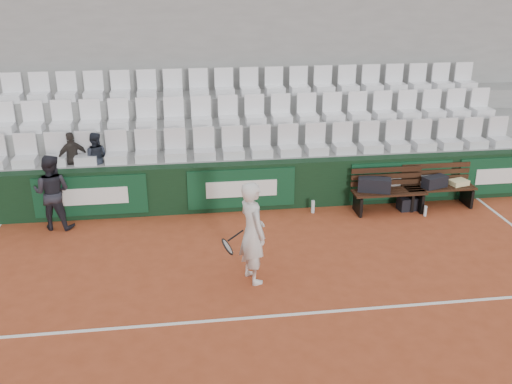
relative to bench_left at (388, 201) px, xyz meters
name	(u,v)px	position (x,y,z in m)	size (l,w,h in m)	color
ground	(285,315)	(-2.81, -3.44, -0.23)	(80.00, 80.00, 0.00)	#AB4726
court_baseline	(285,315)	(-2.81, -3.44, -0.22)	(18.00, 0.06, 0.01)	white
back_barrier	(253,186)	(-2.74, 0.55, 0.28)	(18.00, 0.34, 1.00)	black
grandstand_tier_front	(247,176)	(-2.81, 1.18, 0.28)	(18.00, 0.95, 1.00)	gray
grandstand_tier_mid	(242,153)	(-2.81, 2.13, 0.50)	(18.00, 0.95, 1.45)	gray
grandstand_tier_back	(237,132)	(-2.81, 3.08, 0.72)	(18.00, 0.95, 1.90)	gray
grandstand_rear_wall	(234,76)	(-2.81, 3.71, 1.98)	(18.00, 0.30, 4.40)	gray
seat_row_front	(247,142)	(-2.81, 1.01, 1.09)	(11.90, 0.44, 0.63)	silver
seat_row_mid	(242,110)	(-2.81, 1.96, 1.54)	(11.90, 0.44, 0.63)	white
seat_row_back	(237,82)	(-2.81, 2.91, 1.99)	(11.90, 0.44, 0.63)	white
bench_left	(388,201)	(0.00, 0.00, 0.00)	(1.50, 0.56, 0.45)	#321A0F
bench_right	(438,196)	(1.13, 0.12, 0.00)	(1.50, 0.56, 0.45)	#361D10
sports_bag_left	(374,185)	(-0.31, 0.05, 0.37)	(0.66, 0.28, 0.28)	black
sports_bag_right	(435,182)	(1.01, 0.09, 0.34)	(0.52, 0.24, 0.24)	black
towel	(459,182)	(1.58, 0.16, 0.28)	(0.37, 0.27, 0.10)	beige
sports_bag_ground	(409,203)	(0.47, 0.04, -0.09)	(0.45, 0.27, 0.27)	black
water_bottle_near	(313,207)	(-1.55, 0.15, -0.09)	(0.07, 0.07, 0.27)	silver
water_bottle_far	(425,211)	(0.68, -0.33, -0.11)	(0.06, 0.06, 0.22)	silver
tennis_player	(252,232)	(-3.14, -2.35, 0.62)	(0.79, 0.72, 1.69)	silver
ball_kid	(52,192)	(-6.67, 0.13, 0.51)	(0.72, 0.56, 1.48)	black
spectator_b	(70,137)	(-6.38, 1.06, 1.32)	(0.64, 0.27, 1.10)	#2E2824
spectator_c	(93,137)	(-5.93, 1.06, 1.31)	(0.52, 0.41, 1.08)	#1D222C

